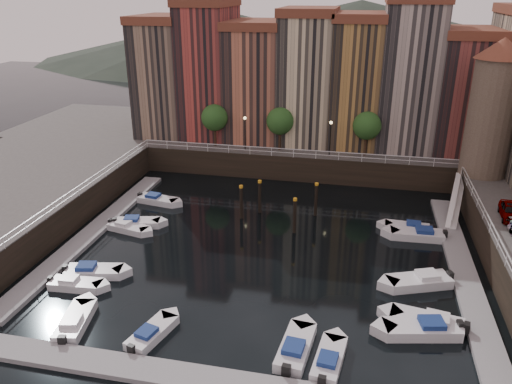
% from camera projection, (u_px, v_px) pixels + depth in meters
% --- Properties ---
extents(ground, '(200.00, 200.00, 0.00)m').
position_uv_depth(ground, '(267.00, 245.00, 44.10)').
color(ground, black).
rests_on(ground, ground).
extents(quay_far, '(80.00, 20.00, 3.00)m').
position_uv_depth(quay_far, '(304.00, 145.00, 67.04)').
color(quay_far, black).
rests_on(quay_far, ground).
extents(dock_left, '(2.00, 28.00, 0.35)m').
position_uv_depth(dock_left, '(94.00, 231.00, 46.28)').
color(dock_left, gray).
rests_on(dock_left, ground).
extents(dock_right, '(2.00, 28.00, 0.35)m').
position_uv_depth(dock_right, '(462.00, 269.00, 39.98)').
color(dock_right, gray).
rests_on(dock_right, ground).
extents(dock_near, '(30.00, 2.00, 0.35)m').
position_uv_depth(dock_near, '(210.00, 381.00, 28.66)').
color(dock_near, gray).
rests_on(dock_near, ground).
extents(mountains, '(145.00, 100.00, 18.00)m').
position_uv_depth(mountains, '(347.00, 38.00, 140.21)').
color(mountains, '#2D382D').
rests_on(mountains, ground).
extents(far_terrace, '(48.70, 10.30, 17.50)m').
position_uv_depth(far_terrace, '(331.00, 78.00, 60.54)').
color(far_terrace, '#866B55').
rests_on(far_terrace, quay_far).
extents(corner_tower, '(5.20, 5.20, 13.80)m').
position_uv_depth(corner_tower, '(493.00, 106.00, 49.44)').
color(corner_tower, '#6B5B4C').
rests_on(corner_tower, quay_right).
extents(promenade_trees, '(21.20, 3.20, 5.20)m').
position_uv_depth(promenade_trees, '(286.00, 122.00, 58.31)').
color(promenade_trees, black).
rests_on(promenade_trees, quay_far).
extents(street_lamps, '(10.36, 0.36, 4.18)m').
position_uv_depth(street_lamps, '(287.00, 130.00, 57.60)').
color(street_lamps, black).
rests_on(street_lamps, quay_far).
extents(railings, '(36.08, 34.04, 0.52)m').
position_uv_depth(railings, '(277.00, 186.00, 47.08)').
color(railings, white).
rests_on(railings, ground).
extents(gangway, '(2.78, 8.32, 3.73)m').
position_uv_depth(gangway, '(456.00, 198.00, 49.09)').
color(gangway, white).
rests_on(gangway, ground).
extents(mooring_pilings, '(7.43, 4.55, 3.78)m').
position_uv_depth(mooring_pilings, '(278.00, 204.00, 48.38)').
color(mooring_pilings, black).
rests_on(mooring_pilings, ground).
extents(boat_left_0, '(4.24, 1.79, 0.96)m').
position_uv_depth(boat_left_0, '(75.00, 284.00, 37.73)').
color(boat_left_0, silver).
rests_on(boat_left_0, ground).
extents(boat_left_1, '(4.77, 2.53, 1.07)m').
position_uv_depth(boat_left_1, '(93.00, 271.00, 39.35)').
color(boat_left_1, silver).
rests_on(boat_left_1, ground).
extents(boat_left_2, '(4.31, 2.33, 0.96)m').
position_uv_depth(boat_left_2, '(128.00, 228.00, 46.60)').
color(boat_left_2, silver).
rests_on(boat_left_2, ground).
extents(boat_left_3, '(4.55, 2.52, 1.02)m').
position_uv_depth(boat_left_3, '(137.00, 223.00, 47.53)').
color(boat_left_3, silver).
rests_on(boat_left_3, ground).
extents(boat_left_4, '(4.59, 2.26, 1.03)m').
position_uv_depth(boat_left_4, '(157.00, 200.00, 52.62)').
color(boat_left_4, silver).
rests_on(boat_left_4, ground).
extents(boat_right_0, '(5.29, 2.85, 1.18)m').
position_uv_depth(boat_right_0, '(423.00, 329.00, 32.64)').
color(boat_right_0, silver).
rests_on(boat_right_0, ground).
extents(boat_right_1, '(5.18, 2.67, 1.16)m').
position_uv_depth(boat_right_1, '(428.00, 322.00, 33.33)').
color(boat_right_1, silver).
rests_on(boat_right_1, ground).
extents(boat_right_2, '(5.22, 3.51, 1.18)m').
position_uv_depth(boat_right_2, '(420.00, 281.00, 37.96)').
color(boat_right_2, silver).
rests_on(boat_right_2, ground).
extents(boat_right_3, '(4.98, 2.01, 1.13)m').
position_uv_depth(boat_right_3, '(418.00, 234.00, 45.17)').
color(boat_right_3, silver).
rests_on(boat_right_3, ground).
extents(boat_right_4, '(4.36, 1.77, 0.99)m').
position_uv_depth(boat_right_4, '(408.00, 227.00, 46.59)').
color(boat_right_4, silver).
rests_on(boat_right_4, ground).
extents(boat_near_0, '(2.47, 4.71, 1.06)m').
position_uv_depth(boat_near_0, '(75.00, 322.00, 33.42)').
color(boat_near_0, silver).
rests_on(boat_near_0, ground).
extents(boat_near_1, '(2.49, 4.30, 0.96)m').
position_uv_depth(boat_near_1, '(151.00, 333.00, 32.35)').
color(boat_near_1, silver).
rests_on(boat_near_1, ground).
extents(boat_near_2, '(2.19, 4.91, 1.11)m').
position_uv_depth(boat_near_2, '(295.00, 348.00, 30.95)').
color(boat_near_2, silver).
rests_on(boat_near_2, ground).
extents(boat_near_3, '(2.05, 4.42, 1.00)m').
position_uv_depth(boat_near_3, '(329.00, 360.00, 30.02)').
color(boat_near_3, silver).
rests_on(boat_near_3, ground).
extents(car_a, '(1.85, 3.97, 1.31)m').
position_uv_depth(car_a, '(510.00, 212.00, 41.84)').
color(car_a, gray).
rests_on(car_a, quay_right).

